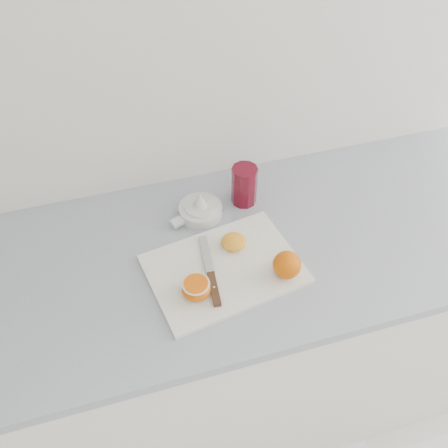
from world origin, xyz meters
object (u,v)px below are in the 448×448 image
object	(u,v)px
counter	(236,335)
half_orange	(196,288)
cutting_board	(224,269)
citrus_juicer	(200,209)
red_tumbler	(244,186)

from	to	relation	value
counter	half_orange	bearing A→B (deg)	-139.14
counter	cutting_board	bearing A→B (deg)	-131.62
citrus_juicer	red_tumbler	world-z (taller)	red_tumbler
counter	red_tumbler	size ratio (longest dim) A/B	21.68
cutting_board	citrus_juicer	bearing A→B (deg)	92.11
half_orange	citrus_juicer	size ratio (longest dim) A/B	0.45
cutting_board	half_orange	bearing A→B (deg)	-145.99
counter	citrus_juicer	size ratio (longest dim) A/B	17.02
counter	cutting_board	xyz separation A→B (m)	(-0.06, -0.07, 0.45)
counter	half_orange	size ratio (longest dim) A/B	37.72
half_orange	red_tumbler	size ratio (longest dim) A/B	0.57
counter	citrus_juicer	bearing A→B (deg)	117.24
half_orange	red_tumbler	world-z (taller)	red_tumbler
counter	citrus_juicer	world-z (taller)	citrus_juicer
counter	red_tumbler	world-z (taller)	red_tumbler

